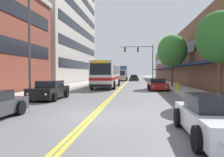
{
  "coord_description": "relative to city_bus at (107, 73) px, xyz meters",
  "views": [
    {
      "loc": [
        1.96,
        -9.65,
        1.97
      ],
      "look_at": [
        -1.33,
        19.71,
        1.13
      ],
      "focal_mm": 35.0,
      "sensor_mm": 36.0,
      "label": 1
    }
  ],
  "objects": [
    {
      "name": "storefront_row_right",
      "position": [
        14.73,
        18.1,
        2.36
      ],
      "size": [
        9.1,
        68.0,
        8.43
      ],
      "color": "brown",
      "rests_on": "ground_plane"
    },
    {
      "name": "office_tower_left",
      "position": [
        -13.0,
        13.96,
        13.46
      ],
      "size": [
        12.08,
        28.17,
        30.62
      ],
      "color": "#BCB7AD",
      "rests_on": "ground_plane"
    },
    {
      "name": "traffic_signal_mast",
      "position": [
        4.94,
        15.92,
        3.48
      ],
      "size": [
        6.67,
        0.38,
        7.5
      ],
      "color": "#47474C",
      "rests_on": "ground_plane"
    },
    {
      "name": "car_slate_blue_parked_left_far",
      "position": [
        -2.55,
        10.34,
        -1.27
      ],
      "size": [
        2.05,
        4.13,
        1.25
      ],
      "color": "#475675",
      "rests_on": "ground_plane"
    },
    {
      "name": "street_tree_right_near",
      "position": [
        9.24,
        -13.54,
        2.41
      ],
      "size": [
        3.11,
        3.11,
        5.8
      ],
      "color": "brown",
      "rests_on": "sidewalk_right"
    },
    {
      "name": "street_lamp_left_near",
      "position": [
        -3.12,
        -14.36,
        3.52
      ],
      "size": [
        2.48,
        0.28,
        9.14
      ],
      "color": "#47474C",
      "rests_on": "ground_plane"
    },
    {
      "name": "car_black_parked_left_mid",
      "position": [
        -2.5,
        -13.23,
        -1.22
      ],
      "size": [
        2.0,
        4.16,
        1.36
      ],
      "color": "black",
      "rests_on": "ground_plane"
    },
    {
      "name": "fire_hydrant",
      "position": [
        7.82,
        -6.9,
        -1.28
      ],
      "size": [
        0.34,
        0.26,
        0.79
      ],
      "color": "yellow",
      "rests_on": "sidewalk_right"
    },
    {
      "name": "car_white_parked_right_foreground",
      "position": [
        6.29,
        -21.75,
        -1.25
      ],
      "size": [
        2.15,
        4.29,
        1.28
      ],
      "color": "white",
      "rests_on": "ground_plane"
    },
    {
      "name": "sidewalk_left",
      "position": [
        -5.19,
        18.1,
        -1.76
      ],
      "size": [
        3.13,
        106.0,
        0.18
      ],
      "color": "#B2ADA5",
      "rests_on": "ground_plane"
    },
    {
      "name": "car_beige_moving_second",
      "position": [
        2.98,
        37.82,
        -1.26
      ],
      "size": [
        2.06,
        4.17,
        1.3
      ],
      "color": "#BCAD89",
      "rests_on": "ground_plane"
    },
    {
      "name": "street_tree_right_mid",
      "position": [
        8.38,
        0.1,
        2.84
      ],
      "size": [
        3.77,
        3.77,
        6.6
      ],
      "color": "brown",
      "rests_on": "sidewalk_right"
    },
    {
      "name": "car_red_parked_right_mid",
      "position": [
        6.18,
        -3.65,
        -1.26
      ],
      "size": [
        2.1,
        4.87,
        1.26
      ],
      "color": "maroon",
      "rests_on": "ground_plane"
    },
    {
      "name": "box_truck",
      "position": [
        0.43,
        22.26,
        -0.13
      ],
      "size": [
        2.56,
        7.04,
        3.44
      ],
      "color": "beige",
      "rests_on": "ground_plane"
    },
    {
      "name": "ground_plane",
      "position": [
        1.87,
        18.1,
        -1.85
      ],
      "size": [
        240.0,
        240.0,
        0.0
      ],
      "primitive_type": "plane",
      "color": "slate"
    },
    {
      "name": "city_bus",
      "position": [
        0.0,
        0.0,
        0.0
      ],
      "size": [
        2.87,
        11.1,
        3.28
      ],
      "color": "silver",
      "rests_on": "ground_plane"
    },
    {
      "name": "centre_line",
      "position": [
        1.87,
        18.1,
        -1.85
      ],
      "size": [
        0.34,
        106.0,
        0.01
      ],
      "color": "yellow",
      "rests_on": "ground_plane"
    },
    {
      "name": "sidewalk_right",
      "position": [
        8.94,
        18.1,
        -1.76
      ],
      "size": [
        3.13,
        106.0,
        0.18
      ],
      "color": "#B2ADA5",
      "rests_on": "ground_plane"
    },
    {
      "name": "car_charcoal_moving_lead",
      "position": [
        3.29,
        22.23,
        -1.26
      ],
      "size": [
        2.15,
        4.31,
        1.28
      ],
      "color": "#232328",
      "rests_on": "ground_plane"
    }
  ]
}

